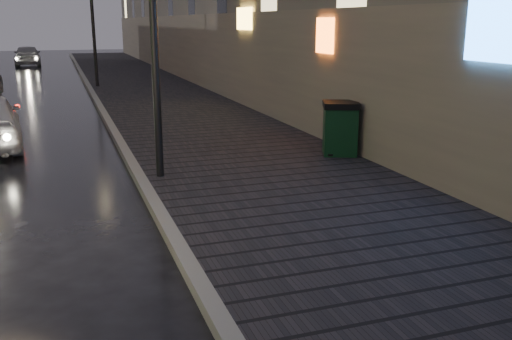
{
  "coord_description": "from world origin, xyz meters",
  "views": [
    {
      "loc": [
        0.19,
        -4.18,
        2.92
      ],
      "look_at": [
        2.78,
        3.29,
        0.85
      ],
      "focal_mm": 40.0,
      "sensor_mm": 36.0,
      "label": 1
    }
  ],
  "objects": [
    {
      "name": "sidewalk",
      "position": [
        3.9,
        21.0,
        0.07
      ],
      "size": [
        4.6,
        58.0,
        0.15
      ],
      "primitive_type": "cube",
      "color": "black",
      "rests_on": "ground"
    },
    {
      "name": "lamp_far",
      "position": [
        1.85,
        22.0,
        3.49
      ],
      "size": [
        0.36,
        0.36,
        5.28
      ],
      "color": "black",
      "rests_on": "sidewalk"
    },
    {
      "name": "car_far",
      "position": [
        -1.55,
        37.57,
        0.7
      ],
      "size": [
        1.74,
        4.12,
        1.39
      ],
      "primitive_type": "imported",
      "rotation": [
        0.0,
        0.0,
        3.17
      ],
      "color": "#95969C",
      "rests_on": "ground"
    },
    {
      "name": "trash_bin",
      "position": [
        5.8,
        6.52,
        0.72
      ],
      "size": [
        0.96,
        0.96,
        1.13
      ],
      "rotation": [
        0.0,
        0.0,
        -0.38
      ],
      "color": "black",
      "rests_on": "sidewalk"
    },
    {
      "name": "curb",
      "position": [
        1.5,
        21.0,
        0.07
      ],
      "size": [
        0.2,
        58.0,
        0.15
      ],
      "primitive_type": "cube",
      "color": "slate",
      "rests_on": "ground"
    }
  ]
}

